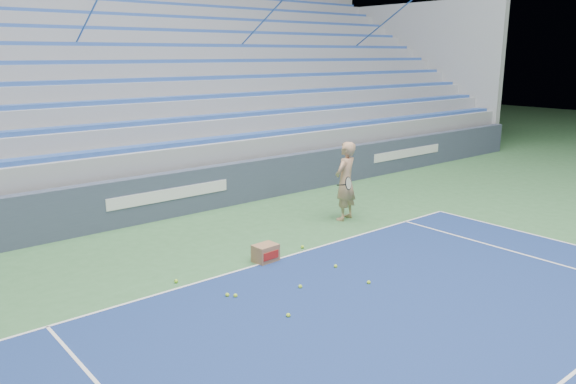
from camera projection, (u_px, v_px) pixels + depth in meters
name	position (u px, v px, depth m)	size (l,w,h in m)	color
sponsor_barrier	(168.00, 195.00, 13.59)	(30.00, 0.32, 1.10)	#3A4358
bleachers	(76.00, 104.00, 17.42)	(31.00, 9.15, 7.30)	#93969B
tennis_player	(345.00, 181.00, 13.30)	(1.00, 0.93, 1.89)	tan
ball_box	(266.00, 253.00, 10.74)	(0.47, 0.37, 0.34)	#936847
tennis_ball_0	(302.00, 247.00, 11.49)	(0.07, 0.07, 0.07)	#B5EE30
tennis_ball_1	(288.00, 315.00, 8.49)	(0.07, 0.07, 0.07)	#B5EE30
tennis_ball_2	(227.00, 295.00, 9.20)	(0.07, 0.07, 0.07)	#B5EE30
tennis_ball_3	(235.00, 296.00, 9.18)	(0.07, 0.07, 0.07)	#B5EE30
tennis_ball_4	(300.00, 287.00, 9.53)	(0.07, 0.07, 0.07)	#B5EE30
tennis_ball_5	(176.00, 281.00, 9.76)	(0.07, 0.07, 0.07)	#B5EE30
tennis_ball_6	(369.00, 282.00, 9.71)	(0.07, 0.07, 0.07)	#B5EE30
tennis_ball_7	(336.00, 266.00, 10.45)	(0.07, 0.07, 0.07)	#B5EE30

